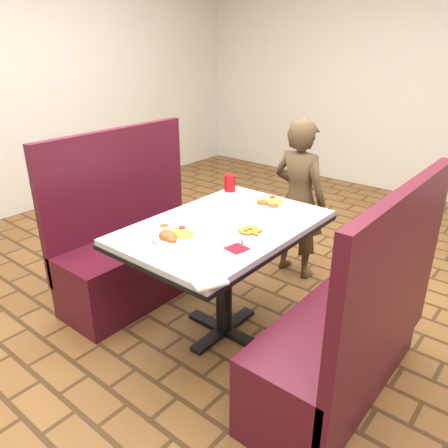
% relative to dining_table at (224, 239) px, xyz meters
% --- Properties ---
extents(dining_table, '(0.81, 1.21, 0.75)m').
position_rel_dining_table_xyz_m(dining_table, '(0.00, 0.00, 0.00)').
color(dining_table, silver).
rests_on(dining_table, ground).
extents(booth_bench_left, '(0.47, 1.20, 1.17)m').
position_rel_dining_table_xyz_m(booth_bench_left, '(-0.80, 0.00, -0.32)').
color(booth_bench_left, '#4E1120').
rests_on(booth_bench_left, ground).
extents(booth_bench_right, '(0.47, 1.20, 1.17)m').
position_rel_dining_table_xyz_m(booth_bench_right, '(0.80, 0.00, -0.32)').
color(booth_bench_right, '#4E1120').
rests_on(booth_bench_right, ground).
extents(diner_person, '(0.46, 0.32, 1.22)m').
position_rel_dining_table_xyz_m(diner_person, '(-0.07, 0.98, -0.04)').
color(diner_person, brown).
rests_on(diner_person, ground).
extents(near_dinner_plate, '(0.25, 0.25, 0.08)m').
position_rel_dining_table_xyz_m(near_dinner_plate, '(-0.08, -0.31, 0.12)').
color(near_dinner_plate, white).
rests_on(near_dinner_plate, dining_table).
extents(far_dinner_plate, '(0.24, 0.24, 0.06)m').
position_rel_dining_table_xyz_m(far_dinner_plate, '(0.03, 0.43, 0.12)').
color(far_dinner_plate, white).
rests_on(far_dinner_plate, dining_table).
extents(plantain_plate, '(0.19, 0.19, 0.03)m').
position_rel_dining_table_xyz_m(plantain_plate, '(0.19, -0.02, 0.11)').
color(plantain_plate, white).
rests_on(plantain_plate, dining_table).
extents(maroon_napkin, '(0.12, 0.12, 0.00)m').
position_rel_dining_table_xyz_m(maroon_napkin, '(0.25, -0.21, 0.10)').
color(maroon_napkin, maroon).
rests_on(maroon_napkin, dining_table).
extents(spoon_utensil, '(0.08, 0.10, 0.00)m').
position_rel_dining_table_xyz_m(spoon_utensil, '(0.23, -0.14, 0.10)').
color(spoon_utensil, silver).
rests_on(spoon_utensil, dining_table).
extents(red_tumbler, '(0.08, 0.08, 0.11)m').
position_rel_dining_table_xyz_m(red_tumbler, '(-0.34, 0.48, 0.15)').
color(red_tumbler, '#B80C11').
rests_on(red_tumbler, dining_table).
extents(paper_napkin, '(0.24, 0.22, 0.01)m').
position_rel_dining_table_xyz_m(paper_napkin, '(0.32, -0.53, 0.10)').
color(paper_napkin, white).
rests_on(paper_napkin, dining_table).
extents(knife_utensil, '(0.06, 0.17, 0.00)m').
position_rel_dining_table_xyz_m(knife_utensil, '(-0.10, -0.35, 0.11)').
color(knife_utensil, silver).
rests_on(knife_utensil, dining_table).
extents(fork_utensil, '(0.09, 0.13, 0.00)m').
position_rel_dining_table_xyz_m(fork_utensil, '(-0.06, -0.40, 0.11)').
color(fork_utensil, silver).
rests_on(fork_utensil, dining_table).
extents(lettuce_shreds, '(0.28, 0.32, 0.00)m').
position_rel_dining_table_xyz_m(lettuce_shreds, '(0.04, 0.06, 0.10)').
color(lettuce_shreds, '#89BC4B').
rests_on(lettuce_shreds, dining_table).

